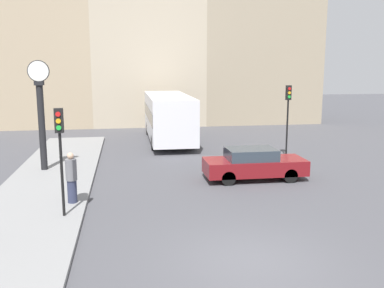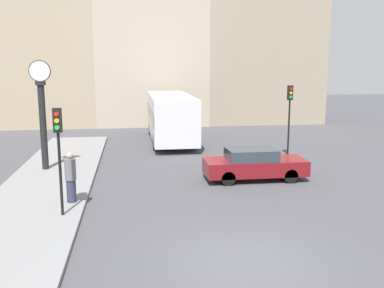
% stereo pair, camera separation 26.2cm
% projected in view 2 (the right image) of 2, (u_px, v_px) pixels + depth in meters
% --- Properties ---
extents(ground_plane, '(120.00, 120.00, 0.00)m').
position_uv_depth(ground_plane, '(246.00, 262.00, 10.82)').
color(ground_plane, '#47474C').
extents(sidewalk_corner, '(3.60, 21.41, 0.14)m').
position_uv_depth(sidewalk_corner, '(51.00, 179.00, 18.42)').
color(sidewalk_corner, gray).
rests_on(sidewalk_corner, ground_plane).
extents(building_row, '(26.89, 5.00, 14.17)m').
position_uv_depth(building_row, '(166.00, 42.00, 35.59)').
color(building_row, tan).
rests_on(building_row, ground_plane).
extents(sedan_car, '(4.36, 1.73, 1.38)m').
position_uv_depth(sedan_car, '(254.00, 164.00, 18.51)').
color(sedan_car, maroon).
rests_on(sedan_car, ground_plane).
extents(bus_distant, '(2.60, 9.29, 3.03)m').
position_uv_depth(bus_distant, '(170.00, 115.00, 27.81)').
color(bus_distant, silver).
rests_on(bus_distant, ground_plane).
extents(traffic_light_near, '(0.26, 0.24, 3.46)m').
position_uv_depth(traffic_light_near, '(58.00, 139.00, 13.36)').
color(traffic_light_near, black).
rests_on(traffic_light_near, sidewalk_corner).
extents(traffic_light_far, '(0.26, 0.24, 3.88)m').
position_uv_depth(traffic_light_far, '(290.00, 107.00, 22.34)').
color(traffic_light_far, black).
rests_on(traffic_light_far, ground_plane).
extents(street_clock, '(0.97, 0.39, 5.00)m').
position_uv_depth(street_clock, '(42.00, 115.00, 19.52)').
color(street_clock, black).
rests_on(street_clock, sidewalk_corner).
extents(pedestrian_grey_jacket, '(0.39, 0.39, 1.79)m').
position_uv_depth(pedestrian_grey_jacket, '(71.00, 177.00, 14.97)').
color(pedestrian_grey_jacket, '#2D334C').
rests_on(pedestrian_grey_jacket, sidewalk_corner).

